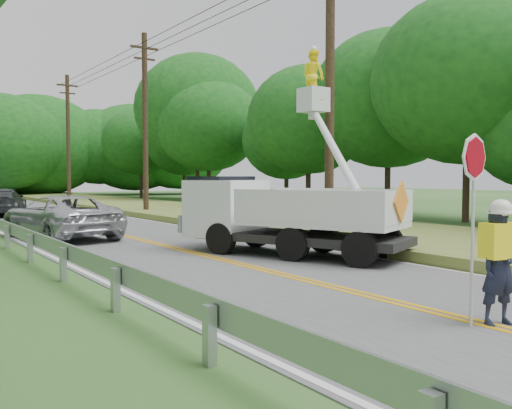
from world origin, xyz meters
TOP-DOWN VIEW (x-y plane):
  - ground at (0.00, 0.00)m, footprint 140.00×140.00m
  - road at (0.00, 14.00)m, footprint 7.20×96.00m
  - utility_poles at (5.00, 17.02)m, footprint 1.60×43.30m
  - tall_grass_verge at (7.10, 14.00)m, footprint 7.00×96.00m
  - treeline_right at (15.36, 24.87)m, footprint 11.12×52.70m
  - flagger at (0.13, 0.08)m, footprint 1.10×0.54m
  - bucket_truck at (1.91, 8.03)m, footprint 4.79×6.42m
  - suv_silver at (-2.09, 14.81)m, footprint 3.22×5.65m
  - suv_darkgrey at (-1.77, 27.70)m, footprint 3.57×5.49m
  - yard_sign at (6.23, 7.51)m, footprint 0.55×0.22m

SIDE VIEW (x-z plane):
  - ground at x=0.00m, z-range 0.00..0.00m
  - road at x=0.00m, z-range 0.00..0.02m
  - tall_grass_verge at x=7.10m, z-range 0.00..0.30m
  - yard_sign at x=6.23m, z-range 0.18..1.01m
  - suv_darkgrey at x=-1.77m, z-range 0.02..1.50m
  - suv_silver at x=-2.09m, z-range 0.02..1.51m
  - flagger at x=0.13m, z-range -0.37..2.36m
  - bucket_truck at x=1.91m, z-range -1.62..4.51m
  - utility_poles at x=5.00m, z-range 0.27..10.27m
  - treeline_right at x=15.36m, z-range 0.19..12.59m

